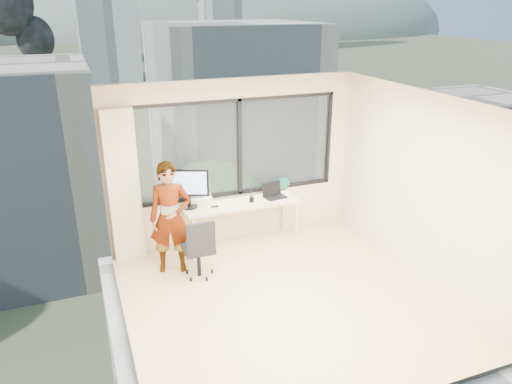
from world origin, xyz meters
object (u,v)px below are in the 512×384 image
game_console (201,199)px  handbag (282,184)px  laptop (275,191)px  chair (198,247)px  desk (241,223)px  monitor (189,188)px  person (170,218)px

game_console → handbag: 1.39m
laptop → game_console: bearing=158.9°
chair → game_console: 1.01m
desk → game_console: game_console is taller
monitor → game_console: monitor is taller
person → game_console: size_ratio=4.72×
laptop → chair: bearing=-164.0°
person → monitor: size_ratio=2.64×
monitor → laptop: monitor is taller
desk → monitor: monitor is taller
person → handbag: size_ratio=5.86×
laptop → handbag: (0.23, 0.28, -0.00)m
person → handbag: person is taller
handbag → desk: bearing=-164.9°
monitor → game_console: size_ratio=1.79×
laptop → handbag: bearing=41.4°
person → handbag: 2.07m
monitor → laptop: bearing=17.4°
monitor → chair: bearing=-74.3°
monitor → game_console: 0.38m
desk → person: (-1.18, -0.37, 0.44)m
chair → game_console: (0.29, 0.91, 0.33)m
monitor → handbag: monitor is taller
desk → monitor: 1.05m
desk → chair: bearing=-142.0°
desk → game_console: size_ratio=5.21×
desk → laptop: size_ratio=5.14×
chair → monitor: monitor is taller
game_console → person: bearing=-126.0°
game_console → laptop: size_ratio=0.99×
desk → handbag: 0.97m
chair → person: (-0.30, 0.31, 0.35)m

